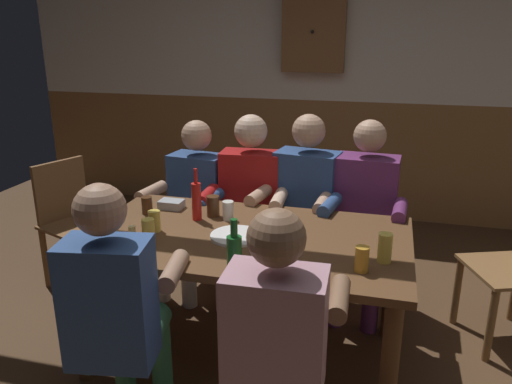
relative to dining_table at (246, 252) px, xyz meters
The scene contains 26 objects.
ground_plane 0.65m from the dining_table, 90.00° to the right, with size 7.00×7.00×0.00m, color #4C331E.
back_wall_upper 2.75m from the dining_table, 90.00° to the left, with size 5.84×0.12×1.44m, color beige.
back_wall_wainscot 2.48m from the dining_table, 90.00° to the left, with size 5.84×0.12×1.11m, color brown.
dining_table is the anchor object (origin of this frame).
person_0 0.91m from the dining_table, 129.41° to the left, with size 0.55×0.56×1.18m.
person_1 0.73m from the dining_table, 104.62° to the left, with size 0.55×0.54×1.23m.
person_2 0.74m from the dining_table, 75.99° to the left, with size 0.58×0.58×1.25m.
person_3 0.91m from the dining_table, 51.63° to the left, with size 0.54×0.54×1.23m.
person_4 0.79m from the dining_table, 116.24° to the right, with size 0.52×0.56×1.22m.
person_5 0.78m from the dining_table, 64.69° to the right, with size 0.52×0.53×1.18m.
chair_empty_near_left 1.53m from the dining_table, 159.13° to the left, with size 0.57×0.57×0.88m.
table_candle 0.59m from the dining_table, 157.21° to the right, with size 0.04×0.04×0.08m, color #F9E08C.
condiment_caddy 0.62m from the dining_table, 152.99° to the left, with size 0.14×0.10×0.05m, color #B2B7BC.
plate_0 0.12m from the dining_table, 130.62° to the right, with size 0.27×0.27×0.01m, color white.
bottle_0 0.46m from the dining_table, 80.85° to the right, with size 0.07×0.07×0.24m.
bottle_1 0.41m from the dining_table, 156.56° to the left, with size 0.05×0.05×0.30m.
pint_glass_0 0.75m from the dining_table, 162.91° to the right, with size 0.08×0.08×0.14m, color #E5C64C.
pint_glass_1 0.68m from the dining_table, 23.61° to the right, with size 0.06×0.06×0.12m, color gold.
pint_glass_2 0.52m from the dining_table, 153.20° to the right, with size 0.06×0.06×0.13m, color #E5C64C.
pint_glass_3 0.37m from the dining_table, 139.90° to the left, with size 0.07×0.07×0.12m, color #4C2D19.
pint_glass_4 0.51m from the dining_table, behind, with size 0.06×0.06×0.11m, color #E5C64C.
pint_glass_5 0.70m from the dining_table, 148.52° to the right, with size 0.08×0.08×0.11m, color #E5C64C.
pint_glass_6 0.29m from the dining_table, 130.06° to the left, with size 0.06×0.06×0.11m, color white.
pint_glass_7 0.67m from the dining_table, 166.33° to the left, with size 0.06×0.06×0.10m, color #4C2D19.
pint_glass_8 0.74m from the dining_table, 11.45° to the right, with size 0.07×0.07×0.14m, color #E5C64C.
wall_dart_cabinet 2.59m from the dining_table, 90.96° to the left, with size 0.56×0.15×0.70m.
Camera 1 is at (0.68, -2.18, 1.75)m, focal length 35.41 mm.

